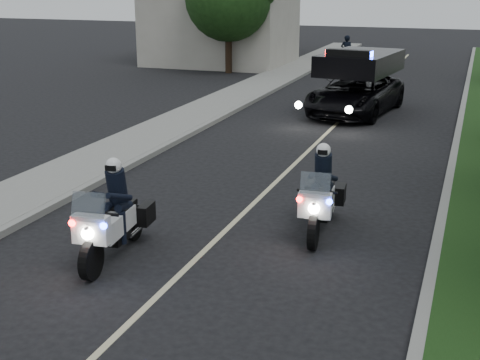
# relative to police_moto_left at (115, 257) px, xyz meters

# --- Properties ---
(ground) EXTENTS (120.00, 120.00, 0.00)m
(ground) POSITION_rel_police_moto_left_xyz_m (1.43, 0.75, 0.00)
(ground) COLOR black
(ground) RESTS_ON ground
(curb_right) EXTENTS (0.20, 60.00, 0.15)m
(curb_right) POSITION_rel_police_moto_left_xyz_m (5.53, 10.75, 0.07)
(curb_right) COLOR gray
(curb_right) RESTS_ON ground
(grass_verge) EXTENTS (1.20, 60.00, 0.16)m
(grass_verge) POSITION_rel_police_moto_left_xyz_m (6.23, 10.75, 0.08)
(grass_verge) COLOR #193814
(grass_verge) RESTS_ON ground
(curb_left) EXTENTS (0.20, 60.00, 0.15)m
(curb_left) POSITION_rel_police_moto_left_xyz_m (-2.67, 10.75, 0.07)
(curb_left) COLOR gray
(curb_left) RESTS_ON ground
(sidewalk_left) EXTENTS (2.00, 60.00, 0.16)m
(sidewalk_left) POSITION_rel_police_moto_left_xyz_m (-3.77, 10.75, 0.08)
(sidewalk_left) COLOR gray
(sidewalk_left) RESTS_ON ground
(building_far) EXTENTS (8.00, 6.00, 7.00)m
(building_far) POSITION_rel_police_moto_left_xyz_m (-8.57, 26.75, 3.50)
(building_far) COLOR #A8A396
(building_far) RESTS_ON ground
(lane_marking) EXTENTS (0.12, 50.00, 0.01)m
(lane_marking) POSITION_rel_police_moto_left_xyz_m (1.43, 10.75, 0.00)
(lane_marking) COLOR #BFB78C
(lane_marking) RESTS_ON ground
(police_moto_left) EXTENTS (1.00, 2.27, 1.87)m
(police_moto_left) POSITION_rel_police_moto_left_xyz_m (0.00, 0.00, 0.00)
(police_moto_left) COLOR silver
(police_moto_left) RESTS_ON ground
(police_moto_right) EXTENTS (0.95, 2.20, 1.82)m
(police_moto_right) POSITION_rel_police_moto_left_xyz_m (3.24, 2.52, 0.00)
(police_moto_right) COLOR silver
(police_moto_right) RESTS_ON ground
(police_suv) EXTENTS (3.25, 5.77, 2.66)m
(police_suv) POSITION_rel_police_moto_left_xyz_m (1.69, 14.73, 0.00)
(police_suv) COLOR black
(police_suv) RESTS_ON ground
(bicycle) EXTENTS (0.82, 1.94, 0.99)m
(bicycle) POSITION_rel_police_moto_left_xyz_m (-0.92, 26.11, 0.00)
(bicycle) COLOR black
(bicycle) RESTS_ON ground
(cyclist) EXTENTS (0.65, 0.44, 1.77)m
(cyclist) POSITION_rel_police_moto_left_xyz_m (-0.92, 26.11, 0.00)
(cyclist) COLOR black
(cyclist) RESTS_ON ground
(tree_left_near) EXTENTS (5.13, 5.13, 7.69)m
(tree_left_near) POSITION_rel_police_moto_left_xyz_m (-6.77, 23.37, 0.00)
(tree_left_near) COLOR #1D4316
(tree_left_near) RESTS_ON ground
(tree_left_far) EXTENTS (7.70, 7.70, 11.15)m
(tree_left_far) POSITION_rel_police_moto_left_xyz_m (-7.89, 32.14, 0.00)
(tree_left_far) COLOR black
(tree_left_far) RESTS_ON ground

